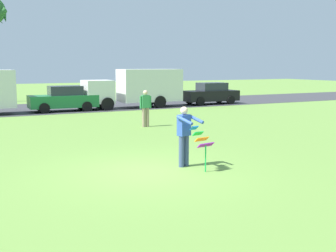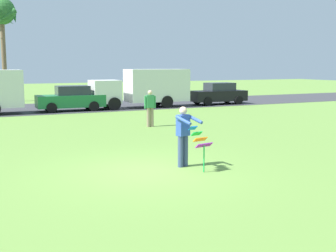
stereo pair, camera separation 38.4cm
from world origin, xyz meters
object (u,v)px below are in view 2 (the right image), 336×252
at_px(person_walker_near, 150,107).
at_px(person_kite_flyer, 184,134).
at_px(kite_held, 200,141).
at_px(parked_truck_white_box, 146,87).
at_px(palm_tree_right_near, 2,15).
at_px(parked_car_black, 218,94).
at_px(parked_car_green, 71,99).

bearing_deg(person_walker_near, person_kite_flyer, -106.38).
relative_size(kite_held, parked_truck_white_box, 0.18).
distance_m(kite_held, palm_tree_right_near, 27.30).
relative_size(person_kite_flyer, kite_held, 1.42).
xyz_separation_m(parked_car_black, palm_tree_right_near, (-14.06, 9.33, 5.96)).
height_order(kite_held, parked_car_green, parked_car_green).
height_order(parked_truck_white_box, palm_tree_right_near, palm_tree_right_near).
xyz_separation_m(kite_held, person_walker_near, (2.14, 8.53, 0.10)).
height_order(parked_car_green, person_walker_near, person_walker_near).
bearing_deg(parked_car_black, person_walker_near, -136.67).
relative_size(parked_truck_white_box, palm_tree_right_near, 0.83).
distance_m(palm_tree_right_near, person_walker_near, 19.52).
distance_m(parked_car_green, palm_tree_right_near, 11.49).
bearing_deg(parked_truck_white_box, parked_car_black, -0.01).
relative_size(kite_held, parked_car_green, 0.29).
xyz_separation_m(parked_car_green, person_walker_near, (1.78, -8.66, 0.16)).
relative_size(kite_held, person_walker_near, 0.70).
bearing_deg(parked_truck_white_box, parked_car_green, -179.98).
distance_m(person_kite_flyer, person_walker_near, 8.21).
bearing_deg(parked_truck_white_box, palm_tree_right_near, 131.43).
relative_size(parked_truck_white_box, person_walker_near, 3.90).
bearing_deg(parked_car_green, palm_tree_right_near, 108.38).
distance_m(kite_held, person_walker_near, 8.79).
bearing_deg(kite_held, palm_tree_right_near, 95.90).
xyz_separation_m(person_kite_flyer, person_walker_near, (2.31, 7.87, -0.02)).
height_order(kite_held, palm_tree_right_near, palm_tree_right_near).
bearing_deg(person_kite_flyer, parked_truck_white_box, 71.09).
bearing_deg(parked_truck_white_box, person_walker_near, -111.14).
relative_size(palm_tree_right_near, person_walker_near, 4.69).
relative_size(person_kite_flyer, palm_tree_right_near, 0.21).
bearing_deg(person_walker_near, parked_truck_white_box, 68.86).
bearing_deg(palm_tree_right_near, parked_car_green, -71.62).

